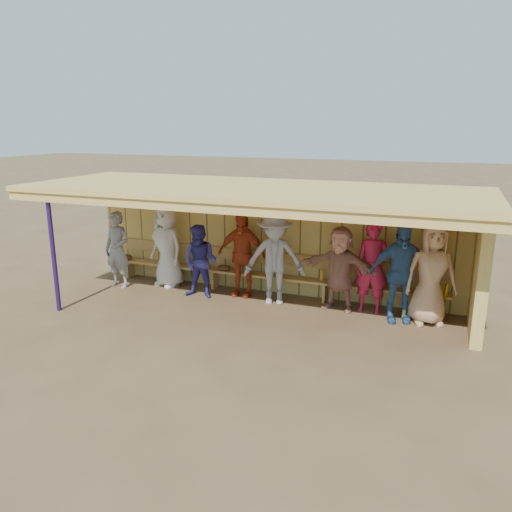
{
  "coord_description": "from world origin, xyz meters",
  "views": [
    {
      "loc": [
        3.56,
        -8.8,
        3.64
      ],
      "look_at": [
        0.0,
        0.35,
        1.05
      ],
      "focal_mm": 35.0,
      "sensor_mm": 36.0,
      "label": 1
    }
  ],
  "objects_px": {
    "player_e": "(275,259)",
    "player_c": "(200,262)",
    "player_a": "(118,250)",
    "player_b": "(167,246)",
    "player_d": "(242,254)",
    "player_extra": "(400,273)",
    "player_h": "(431,274)",
    "player_g": "(372,268)",
    "bench": "(269,271)",
    "player_f": "(340,269)"
  },
  "relations": [
    {
      "from": "player_d",
      "to": "player_f",
      "type": "xyz_separation_m",
      "value": [
        2.17,
        -0.1,
        -0.06
      ]
    },
    {
      "from": "player_d",
      "to": "player_a",
      "type": "bearing_deg",
      "value": -171.68
    },
    {
      "from": "player_e",
      "to": "player_d",
      "type": "bearing_deg",
      "value": 145.12
    },
    {
      "from": "player_c",
      "to": "bench",
      "type": "bearing_deg",
      "value": 27.21
    },
    {
      "from": "bench",
      "to": "player_f",
      "type": "bearing_deg",
      "value": -13.94
    },
    {
      "from": "player_h",
      "to": "player_d",
      "type": "bearing_deg",
      "value": 157.07
    },
    {
      "from": "player_g",
      "to": "bench",
      "type": "height_order",
      "value": "player_g"
    },
    {
      "from": "player_g",
      "to": "player_extra",
      "type": "distance_m",
      "value": 0.63
    },
    {
      "from": "player_a",
      "to": "player_f",
      "type": "bearing_deg",
      "value": 5.9
    },
    {
      "from": "player_b",
      "to": "player_g",
      "type": "xyz_separation_m",
      "value": [
        4.65,
        0.0,
        -0.03
      ]
    },
    {
      "from": "player_c",
      "to": "player_h",
      "type": "xyz_separation_m",
      "value": [
        4.66,
        0.24,
        0.17
      ]
    },
    {
      "from": "bench",
      "to": "player_e",
      "type": "bearing_deg",
      "value": -58.75
    },
    {
      "from": "player_h",
      "to": "bench",
      "type": "bearing_deg",
      "value": 151.48
    },
    {
      "from": "player_e",
      "to": "bench",
      "type": "distance_m",
      "value": 0.76
    },
    {
      "from": "player_d",
      "to": "player_g",
      "type": "xyz_separation_m",
      "value": [
        2.79,
        0.0,
        -0.0
      ]
    },
    {
      "from": "player_d",
      "to": "player_g",
      "type": "height_order",
      "value": "player_d"
    },
    {
      "from": "player_h",
      "to": "bench",
      "type": "height_order",
      "value": "player_h"
    },
    {
      "from": "player_a",
      "to": "player_extra",
      "type": "height_order",
      "value": "player_extra"
    },
    {
      "from": "player_e",
      "to": "player_c",
      "type": "bearing_deg",
      "value": 168.05
    },
    {
      "from": "player_a",
      "to": "player_b",
      "type": "xyz_separation_m",
      "value": [
        1.01,
        0.49,
        0.07
      ]
    },
    {
      "from": "player_h",
      "to": "player_b",
      "type": "bearing_deg",
      "value": 158.07
    },
    {
      "from": "bench",
      "to": "player_g",
      "type": "bearing_deg",
      "value": -7.64
    },
    {
      "from": "player_b",
      "to": "bench",
      "type": "xyz_separation_m",
      "value": [
        2.37,
        0.31,
        -0.42
      ]
    },
    {
      "from": "player_d",
      "to": "player_g",
      "type": "distance_m",
      "value": 2.79
    },
    {
      "from": "player_b",
      "to": "player_extra",
      "type": "relative_size",
      "value": 0.99
    },
    {
      "from": "player_d",
      "to": "player_h",
      "type": "bearing_deg",
      "value": -4.46
    },
    {
      "from": "player_b",
      "to": "player_d",
      "type": "distance_m",
      "value": 1.86
    },
    {
      "from": "player_g",
      "to": "bench",
      "type": "relative_size",
      "value": 0.24
    },
    {
      "from": "player_c",
      "to": "player_e",
      "type": "xyz_separation_m",
      "value": [
        1.6,
        0.23,
        0.17
      ]
    },
    {
      "from": "player_a",
      "to": "player_f",
      "type": "xyz_separation_m",
      "value": [
        5.03,
        0.38,
        -0.02
      ]
    },
    {
      "from": "player_b",
      "to": "player_e",
      "type": "xyz_separation_m",
      "value": [
        2.69,
        -0.22,
        0.02
      ]
    },
    {
      "from": "player_d",
      "to": "player_e",
      "type": "distance_m",
      "value": 0.86
    },
    {
      "from": "player_a",
      "to": "player_b",
      "type": "relative_size",
      "value": 0.93
    },
    {
      "from": "player_b",
      "to": "player_e",
      "type": "bearing_deg",
      "value": 14.08
    },
    {
      "from": "player_f",
      "to": "player_b",
      "type": "bearing_deg",
      "value": -171.57
    },
    {
      "from": "player_extra",
      "to": "player_h",
      "type": "bearing_deg",
      "value": -10.0
    },
    {
      "from": "player_a",
      "to": "player_e",
      "type": "bearing_deg",
      "value": 5.68
    },
    {
      "from": "player_a",
      "to": "player_h",
      "type": "relative_size",
      "value": 0.91
    },
    {
      "from": "player_d",
      "to": "player_extra",
      "type": "distance_m",
      "value": 3.36
    },
    {
      "from": "player_d",
      "to": "player_h",
      "type": "distance_m",
      "value": 3.9
    },
    {
      "from": "player_a",
      "to": "player_c",
      "type": "bearing_deg",
      "value": 2.62
    },
    {
      "from": "player_b",
      "to": "player_h",
      "type": "bearing_deg",
      "value": 16.66
    },
    {
      "from": "player_d",
      "to": "player_extra",
      "type": "height_order",
      "value": "player_extra"
    },
    {
      "from": "player_c",
      "to": "player_g",
      "type": "xyz_separation_m",
      "value": [
        3.56,
        0.45,
        0.12
      ]
    },
    {
      "from": "player_c",
      "to": "player_d",
      "type": "distance_m",
      "value": 0.9
    },
    {
      "from": "player_c",
      "to": "player_a",
      "type": "bearing_deg",
      "value": 177.83
    },
    {
      "from": "player_a",
      "to": "player_c",
      "type": "height_order",
      "value": "player_a"
    },
    {
      "from": "player_b",
      "to": "player_g",
      "type": "bearing_deg",
      "value": 18.77
    },
    {
      "from": "player_e",
      "to": "player_g",
      "type": "distance_m",
      "value": 1.97
    },
    {
      "from": "player_f",
      "to": "player_a",
      "type": "bearing_deg",
      "value": -165.73
    }
  ]
}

